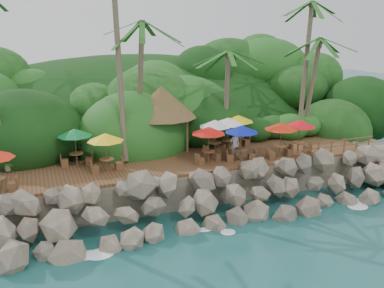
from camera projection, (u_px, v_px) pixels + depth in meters
name	position (u px, v px, depth m)	size (l,w,h in m)	color
ground	(231.00, 230.00, 23.17)	(140.00, 140.00, 0.00)	#19514F
land_base	(152.00, 141.00, 37.24)	(32.00, 25.20, 2.10)	gray
jungle_hill	(132.00, 133.00, 44.26)	(44.80, 28.00, 15.40)	#143811
seawall	(216.00, 198.00, 24.65)	(29.00, 4.00, 2.30)	gray
terrace	(192.00, 161.00, 27.96)	(26.00, 5.00, 0.20)	brown
jungle_foliage	(155.00, 155.00, 36.63)	(44.00, 16.00, 12.00)	#143811
foam_line	(229.00, 227.00, 23.43)	(25.20, 0.80, 0.06)	white
palms	(193.00, 9.00, 28.11)	(28.90, 7.17, 14.39)	brown
palapa	(162.00, 102.00, 29.40)	(4.98, 4.98, 4.60)	brown
dining_clusters	(195.00, 131.00, 27.25)	(21.49, 5.44, 2.42)	brown
railing	(338.00, 145.00, 29.15)	(6.10, 0.10, 1.00)	brown
waiter	(235.00, 144.00, 28.45)	(0.63, 0.41, 1.73)	white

